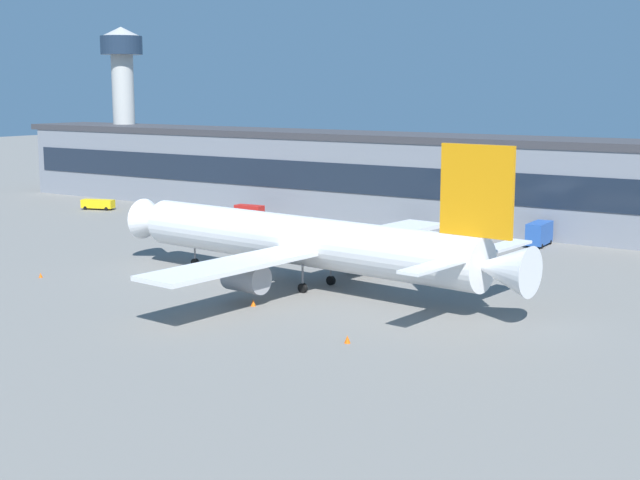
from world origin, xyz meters
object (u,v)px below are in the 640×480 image
at_px(crew_van, 250,211).
at_px(traffic_cone_2, 41,275).
at_px(stair_truck, 539,233).
at_px(control_tower, 123,92).
at_px(belt_loader, 97,204).
at_px(traffic_cone_0, 253,303).
at_px(traffic_cone_1, 347,339).
at_px(airliner, 307,242).
at_px(baggage_tug, 408,227).
at_px(pushback_tractor, 306,223).

height_order(crew_van, traffic_cone_2, crew_van).
distance_m(stair_truck, traffic_cone_2, 71.29).
xyz_separation_m(control_tower, belt_loader, (16.33, -23.52, -21.38)).
height_order(belt_loader, crew_van, crew_van).
xyz_separation_m(control_tower, crew_van, (48.98, -17.16, -21.08)).
height_order(control_tower, crew_van, control_tower).
bearing_deg(traffic_cone_0, crew_van, 128.65).
height_order(belt_loader, traffic_cone_1, belt_loader).
relative_size(control_tower, crew_van, 6.78).
height_order(control_tower, traffic_cone_2, control_tower).
bearing_deg(traffic_cone_1, stair_truck, 93.60).
relative_size(traffic_cone_1, traffic_cone_2, 1.19).
bearing_deg(control_tower, airliner, -32.62).
distance_m(control_tower, belt_loader, 35.74).
bearing_deg(baggage_tug, traffic_cone_1, -66.62).
relative_size(traffic_cone_0, traffic_cone_1, 0.99).
bearing_deg(belt_loader, stair_truck, 5.82).
distance_m(airliner, belt_loader, 80.34).
xyz_separation_m(crew_van, pushback_tractor, (14.97, -3.82, -0.41)).
bearing_deg(airliner, belt_loader, 155.26).
distance_m(traffic_cone_0, traffic_cone_1, 17.27).
height_order(belt_loader, traffic_cone_2, belt_loader).
bearing_deg(baggage_tug, control_tower, 169.27).
bearing_deg(traffic_cone_1, traffic_cone_0, 158.36).
xyz_separation_m(baggage_tug, traffic_cone_1, (25.64, -59.32, -0.72)).
distance_m(belt_loader, traffic_cone_0, 85.91).
bearing_deg(traffic_cone_1, airliner, 133.64).
distance_m(crew_van, stair_truck, 53.11).
relative_size(pushback_tractor, traffic_cone_1, 7.29).
distance_m(crew_van, baggage_tug, 31.24).
bearing_deg(stair_truck, traffic_cone_2, -127.57).
xyz_separation_m(airliner, traffic_cone_2, (-30.62, -14.17, -5.17)).
bearing_deg(pushback_tractor, control_tower, 161.84).
height_order(stair_truck, baggage_tug, stair_truck).
xyz_separation_m(baggage_tug, traffic_cone_2, (-21.58, -56.08, -0.78)).
height_order(control_tower, pushback_tractor, control_tower).
xyz_separation_m(belt_loader, traffic_cone_1, (89.46, -50.99, -0.78)).
distance_m(control_tower, crew_van, 56.02).
bearing_deg(traffic_cone_0, belt_loader, 148.71).
distance_m(stair_truck, baggage_tug, 21.90).
height_order(belt_loader, stair_truck, stair_truck).
xyz_separation_m(crew_van, traffic_cone_1, (56.81, -57.35, -1.09)).
relative_size(control_tower, stair_truck, 6.00).
bearing_deg(stair_truck, baggage_tug, -178.93).
height_order(baggage_tug, traffic_cone_2, baggage_tug).
distance_m(traffic_cone_0, traffic_cone_2, 31.33).
distance_m(pushback_tractor, traffic_cone_0, 53.75).
height_order(crew_van, stair_truck, stair_truck).
height_order(control_tower, stair_truck, control_tower).
height_order(control_tower, belt_loader, control_tower).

